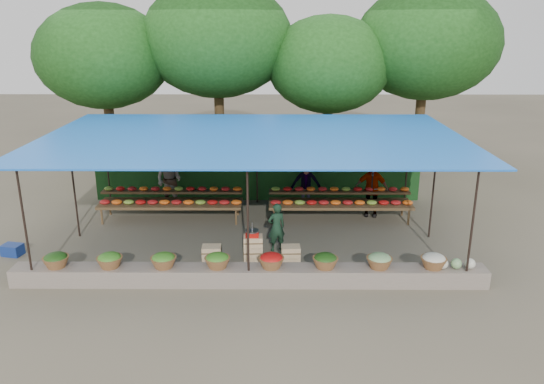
{
  "coord_description": "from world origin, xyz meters",
  "views": [
    {
      "loc": [
        0.58,
        -13.48,
        5.62
      ],
      "look_at": [
        0.5,
        0.2,
        1.22
      ],
      "focal_mm": 35.0,
      "sensor_mm": 36.0,
      "label": 1
    }
  ],
  "objects_px": {
    "weighing_scale": "(252,233)",
    "blue_crate_front": "(80,274)",
    "vendor_seated": "(276,227)",
    "blue_crate_back": "(12,250)",
    "crate_counter": "(252,254)"
  },
  "relations": [
    {
      "from": "weighing_scale",
      "to": "blue_crate_front",
      "type": "bearing_deg",
      "value": -168.91
    },
    {
      "from": "weighing_scale",
      "to": "vendor_seated",
      "type": "relative_size",
      "value": 0.27
    },
    {
      "from": "crate_counter",
      "to": "blue_crate_back",
      "type": "relative_size",
      "value": 4.99
    },
    {
      "from": "crate_counter",
      "to": "vendor_seated",
      "type": "height_order",
      "value": "vendor_seated"
    },
    {
      "from": "crate_counter",
      "to": "blue_crate_front",
      "type": "height_order",
      "value": "crate_counter"
    },
    {
      "from": "blue_crate_front",
      "to": "blue_crate_back",
      "type": "bearing_deg",
      "value": 167.43
    },
    {
      "from": "crate_counter",
      "to": "vendor_seated",
      "type": "xyz_separation_m",
      "value": [
        0.59,
        0.91,
        0.33
      ]
    },
    {
      "from": "blue_crate_front",
      "to": "blue_crate_back",
      "type": "xyz_separation_m",
      "value": [
        -2.18,
        1.35,
        -0.01
      ]
    },
    {
      "from": "weighing_scale",
      "to": "blue_crate_back",
      "type": "distance_m",
      "value": 6.16
    },
    {
      "from": "weighing_scale",
      "to": "vendor_seated",
      "type": "distance_m",
      "value": 1.1
    },
    {
      "from": "weighing_scale",
      "to": "vendor_seated",
      "type": "bearing_deg",
      "value": 57.53
    },
    {
      "from": "vendor_seated",
      "to": "weighing_scale",
      "type": "bearing_deg",
      "value": 35.64
    },
    {
      "from": "weighing_scale",
      "to": "blue_crate_front",
      "type": "height_order",
      "value": "weighing_scale"
    },
    {
      "from": "crate_counter",
      "to": "weighing_scale",
      "type": "xyz_separation_m",
      "value": [
        0.01,
        -0.0,
        0.54
      ]
    },
    {
      "from": "crate_counter",
      "to": "weighing_scale",
      "type": "height_order",
      "value": "weighing_scale"
    }
  ]
}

